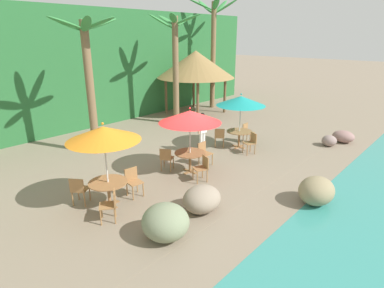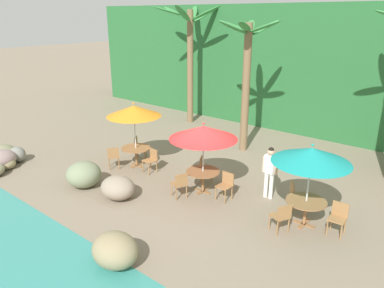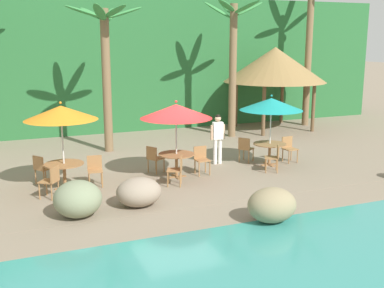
{
  "view_description": "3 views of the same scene",
  "coord_description": "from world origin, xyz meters",
  "px_view_note": "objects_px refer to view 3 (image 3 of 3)",
  "views": [
    {
      "loc": [
        -7.86,
        -7.04,
        4.69
      ],
      "look_at": [
        0.08,
        0.03,
        1.05
      ],
      "focal_mm": 30.04,
      "sensor_mm": 36.0,
      "label": 1
    },
    {
      "loc": [
        6.71,
        -8.64,
        5.52
      ],
      "look_at": [
        -0.78,
        0.51,
        1.36
      ],
      "focal_mm": 34.72,
      "sensor_mm": 36.0,
      "label": 2
    },
    {
      "loc": [
        -4.93,
        -13.18,
        4.16
      ],
      "look_at": [
        0.55,
        0.11,
        1.0
      ],
      "focal_mm": 44.92,
      "sensor_mm": 36.0,
      "label": 3
    }
  ],
  "objects_px": {
    "chair_teal_inland": "(245,148)",
    "palm_tree_third": "(233,50)",
    "dining_table_orange": "(64,168)",
    "palm_tree_second": "(106,54)",
    "chair_orange_left": "(51,180)",
    "umbrella_teal": "(271,104)",
    "dining_table_teal": "(270,147)",
    "dining_table_red": "(176,158)",
    "chair_red_seaward": "(201,158)",
    "palapa_hut": "(275,65)",
    "umbrella_orange": "(61,113)",
    "palm_tree_fourth": "(310,34)",
    "waiter_in_white": "(218,135)",
    "chair_red_left": "(177,168)",
    "chair_teal_left": "(274,156)",
    "umbrella_red": "(176,111)",
    "chair_teal_seaward": "(289,147)",
    "chair_orange_seaward": "(95,168)",
    "chair_orange_inland": "(42,168)",
    "chair_red_inland": "(154,157)"
  },
  "relations": [
    {
      "from": "dining_table_red",
      "to": "umbrella_teal",
      "type": "bearing_deg",
      "value": 3.18
    },
    {
      "from": "chair_orange_inland",
      "to": "palapa_hut",
      "type": "height_order",
      "value": "palapa_hut"
    },
    {
      "from": "chair_orange_seaward",
      "to": "umbrella_teal",
      "type": "height_order",
      "value": "umbrella_teal"
    },
    {
      "from": "chair_teal_left",
      "to": "palapa_hut",
      "type": "xyz_separation_m",
      "value": [
        3.99,
        6.53,
        2.47
      ]
    },
    {
      "from": "umbrella_orange",
      "to": "palm_tree_second",
      "type": "height_order",
      "value": "palm_tree_second"
    },
    {
      "from": "umbrella_red",
      "to": "chair_red_seaward",
      "type": "bearing_deg",
      "value": 4.33
    },
    {
      "from": "chair_orange_inland",
      "to": "chair_teal_seaward",
      "type": "xyz_separation_m",
      "value": [
        8.12,
        -0.46,
        0.0
      ]
    },
    {
      "from": "palm_tree_third",
      "to": "waiter_in_white",
      "type": "xyz_separation_m",
      "value": [
        -2.61,
        -4.06,
        -2.71
      ]
    },
    {
      "from": "chair_red_inland",
      "to": "waiter_in_white",
      "type": "relative_size",
      "value": 0.51
    },
    {
      "from": "chair_red_left",
      "to": "umbrella_teal",
      "type": "xyz_separation_m",
      "value": [
        3.67,
        1.0,
        1.54
      ]
    },
    {
      "from": "chair_red_left",
      "to": "umbrella_teal",
      "type": "bearing_deg",
      "value": 15.2
    },
    {
      "from": "dining_table_red",
      "to": "chair_orange_left",
      "type": "bearing_deg",
      "value": -170.93
    },
    {
      "from": "palm_tree_third",
      "to": "palapa_hut",
      "type": "height_order",
      "value": "palm_tree_third"
    },
    {
      "from": "chair_orange_left",
      "to": "chair_teal_inland",
      "type": "distance_m",
      "value": 6.73
    },
    {
      "from": "umbrella_teal",
      "to": "chair_teal_inland",
      "type": "xyz_separation_m",
      "value": [
        -0.58,
        0.63,
        -1.54
      ]
    },
    {
      "from": "dining_table_orange",
      "to": "chair_orange_inland",
      "type": "bearing_deg",
      "value": 130.54
    },
    {
      "from": "dining_table_red",
      "to": "waiter_in_white",
      "type": "relative_size",
      "value": 0.65
    },
    {
      "from": "umbrella_red",
      "to": "palm_tree_second",
      "type": "bearing_deg",
      "value": 104.74
    },
    {
      "from": "chair_teal_inland",
      "to": "palm_tree_fourth",
      "type": "xyz_separation_m",
      "value": [
        6.26,
        5.35,
        3.86
      ]
    },
    {
      "from": "chair_orange_left",
      "to": "palm_tree_third",
      "type": "height_order",
      "value": "palm_tree_third"
    },
    {
      "from": "chair_red_seaward",
      "to": "palm_tree_third",
      "type": "relative_size",
      "value": 0.15
    },
    {
      "from": "umbrella_orange",
      "to": "chair_red_seaward",
      "type": "distance_m",
      "value": 4.49
    },
    {
      "from": "chair_red_left",
      "to": "chair_teal_left",
      "type": "xyz_separation_m",
      "value": [
        3.36,
        0.2,
        0.0
      ]
    },
    {
      "from": "palapa_hut",
      "to": "chair_teal_inland",
      "type": "bearing_deg",
      "value": -129.88
    },
    {
      "from": "dining_table_red",
      "to": "umbrella_orange",
      "type": "bearing_deg",
      "value": 177.66
    },
    {
      "from": "dining_table_orange",
      "to": "chair_orange_seaward",
      "type": "bearing_deg",
      "value": -2.03
    },
    {
      "from": "dining_table_orange",
      "to": "palm_tree_second",
      "type": "distance_m",
      "value": 5.55
    },
    {
      "from": "dining_table_teal",
      "to": "chair_red_left",
      "type": "bearing_deg",
      "value": -164.8
    },
    {
      "from": "chair_red_inland",
      "to": "palm_tree_third",
      "type": "xyz_separation_m",
      "value": [
        4.95,
        4.34,
        3.18
      ]
    },
    {
      "from": "umbrella_red",
      "to": "chair_teal_left",
      "type": "bearing_deg",
      "value": -11.14
    },
    {
      "from": "umbrella_orange",
      "to": "palm_tree_fourth",
      "type": "relative_size",
      "value": 0.36
    },
    {
      "from": "chair_red_seaward",
      "to": "chair_red_left",
      "type": "relative_size",
      "value": 1.0
    },
    {
      "from": "chair_teal_inland",
      "to": "palm_tree_third",
      "type": "height_order",
      "value": "palm_tree_third"
    },
    {
      "from": "chair_red_seaward",
      "to": "umbrella_teal",
      "type": "height_order",
      "value": "umbrella_teal"
    },
    {
      "from": "umbrella_teal",
      "to": "dining_table_teal",
      "type": "bearing_deg",
      "value": 0.0
    },
    {
      "from": "umbrella_teal",
      "to": "palm_tree_third",
      "type": "relative_size",
      "value": 0.42
    },
    {
      "from": "umbrella_red",
      "to": "chair_red_left",
      "type": "xyz_separation_m",
      "value": [
        -0.27,
        -0.81,
        -1.53
      ]
    },
    {
      "from": "umbrella_teal",
      "to": "palm_tree_second",
      "type": "distance_m",
      "value": 6.28
    },
    {
      "from": "dining_table_orange",
      "to": "chair_orange_left",
      "type": "bearing_deg",
      "value": -120.65
    },
    {
      "from": "chair_teal_seaward",
      "to": "waiter_in_white",
      "type": "bearing_deg",
      "value": 164.57
    },
    {
      "from": "waiter_in_white",
      "to": "dining_table_teal",
      "type": "bearing_deg",
      "value": -27.16
    },
    {
      "from": "chair_red_seaward",
      "to": "palm_tree_third",
      "type": "xyz_separation_m",
      "value": [
        3.6,
        4.98,
        3.18
      ]
    },
    {
      "from": "chair_teal_seaward",
      "to": "palm_tree_third",
      "type": "xyz_separation_m",
      "value": [
        0.21,
        4.72,
        3.18
      ]
    },
    {
      "from": "palm_tree_fourth",
      "to": "chair_teal_seaward",
      "type": "bearing_deg",
      "value": -129.64
    },
    {
      "from": "umbrella_red",
      "to": "dining_table_red",
      "type": "distance_m",
      "value": 1.43
    },
    {
      "from": "chair_orange_inland",
      "to": "palm_tree_fourth",
      "type": "relative_size",
      "value": 0.13
    },
    {
      "from": "umbrella_red",
      "to": "umbrella_orange",
      "type": "bearing_deg",
      "value": 177.66
    },
    {
      "from": "chair_orange_left",
      "to": "chair_orange_inland",
      "type": "bearing_deg",
      "value": 94.95
    },
    {
      "from": "umbrella_orange",
      "to": "chair_teal_left",
      "type": "height_order",
      "value": "umbrella_orange"
    },
    {
      "from": "palm_tree_fourth",
      "to": "chair_teal_left",
      "type": "bearing_deg",
      "value": -131.5
    }
  ]
}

